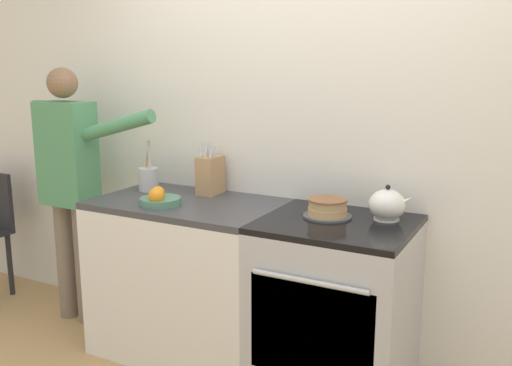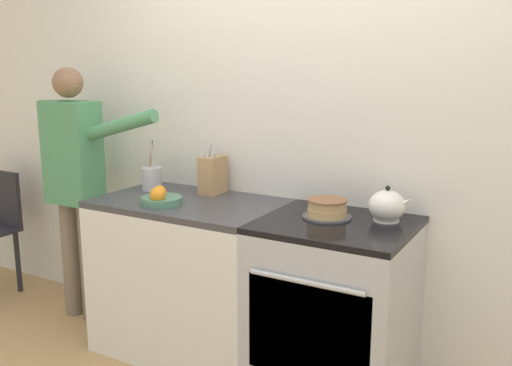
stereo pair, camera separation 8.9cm
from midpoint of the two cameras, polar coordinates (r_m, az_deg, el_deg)
wall_back at (r=3.07m, az=5.25°, el=5.86°), size 8.00×0.04×2.60m
counter_cabinet at (r=3.27m, az=-7.49°, el=-9.31°), size 1.01×0.64×0.88m
stove_range at (r=2.89m, az=6.95°, el=-12.27°), size 0.72×0.67×0.88m
layer_cake at (r=2.80m, az=6.26°, el=-2.55°), size 0.24×0.24×0.09m
tea_kettle at (r=2.79m, az=12.12°, el=-2.17°), size 0.21×0.18×0.17m
knife_block at (r=3.27m, az=-5.38°, el=0.83°), size 0.11×0.16×0.30m
utensil_crock at (r=3.41m, az=-11.43°, el=0.43°), size 0.12×0.12×0.30m
fruit_bowl at (r=3.06m, az=-10.47°, el=-1.60°), size 0.22×0.22×0.10m
person_baker at (r=3.69m, az=-18.80°, el=0.82°), size 0.92×0.20×1.60m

